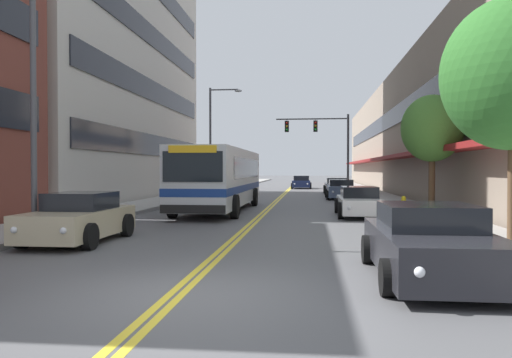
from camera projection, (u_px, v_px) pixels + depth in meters
name	position (u px, v px, depth m)	size (l,w,h in m)	color
ground_plane	(286.00, 192.00, 44.96)	(240.00, 240.00, 0.00)	#565659
sidewalk_left	(211.00, 191.00, 45.71)	(2.83, 106.00, 0.17)	#9E9B96
sidewalk_right	(364.00, 191.00, 44.20)	(2.83, 106.00, 0.17)	#9E9B96
centre_line	(286.00, 192.00, 44.96)	(0.34, 106.00, 0.01)	yellow
storefront_row_right	(430.00, 136.00, 43.49)	(9.10, 68.00, 9.85)	gray
city_bus	(221.00, 176.00, 24.75)	(2.92, 11.89, 2.98)	silver
car_red_parked_left_mid	(228.00, 187.00, 39.45)	(2.05, 4.83, 1.39)	maroon
car_beige_parked_left_far	(79.00, 219.00, 13.96)	(2.04, 4.26, 1.39)	#BCAD89
car_charcoal_parked_right_foreground	(430.00, 244.00, 9.29)	(2.18, 4.67, 1.38)	#232328
car_white_parked_right_mid	(359.00, 202.00, 21.73)	(2.00, 4.69, 1.28)	white
car_silver_parked_right_far	(337.00, 186.00, 41.44)	(2.16, 4.44, 1.32)	#B7B7BC
car_slate_blue_parked_right_end	(341.00, 190.00, 34.47)	(2.10, 4.49, 1.33)	#475675
car_navy_moving_lead	(301.00, 183.00, 53.13)	(2.13, 4.24, 1.36)	#19234C
traffic_signal_mast	(323.00, 137.00, 40.73)	(5.95, 0.38, 6.52)	#47474C
street_lamp_left_near	(44.00, 74.00, 13.45)	(2.17, 0.28, 7.74)	#47474C
street_lamp_left_far	(215.00, 132.00, 37.26)	(2.48, 0.28, 8.13)	#47474C
street_tree_right_near	(512.00, 74.00, 12.85)	(3.58, 3.58, 6.31)	brown
street_tree_right_mid	(432.00, 129.00, 20.99)	(2.56, 2.56, 5.01)	brown
fire_hydrant	(403.00, 206.00, 20.33)	(0.29, 0.21, 0.79)	yellow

